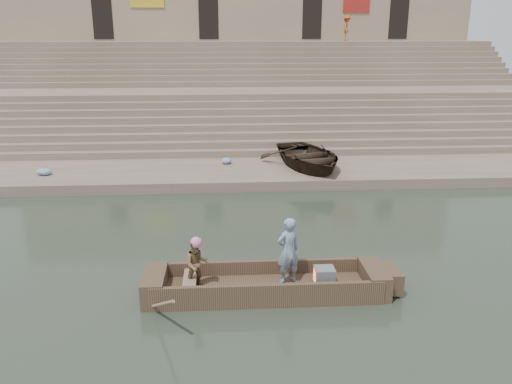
{
  "coord_description": "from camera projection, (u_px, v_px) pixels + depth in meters",
  "views": [
    {
      "loc": [
        -1.18,
        -12.7,
        5.89
      ],
      "look_at": [
        -0.26,
        1.58,
        1.4
      ],
      "focal_mm": 36.35,
      "sensor_mm": 36.0,
      "label": 1
    }
  ],
  "objects": [
    {
      "name": "ground",
      "position": [
        269.0,
        259.0,
        13.92
      ],
      "size": [
        120.0,
        120.0,
        0.0
      ],
      "primitive_type": "plane",
      "color": "#242E22",
      "rests_on": "ground"
    },
    {
      "name": "rowing_man",
      "position": [
        197.0,
        264.0,
        11.73
      ],
      "size": [
        0.66,
        0.57,
        1.18
      ],
      "primitive_type": "imported",
      "rotation": [
        0.0,
        0.0,
        0.24
      ],
      "color": "#246D3A",
      "rests_on": "main_rowboat"
    },
    {
      "name": "television",
      "position": [
        324.0,
        276.0,
        12.04
      ],
      "size": [
        0.46,
        0.42,
        0.4
      ],
      "color": "slate",
      "rests_on": "main_rowboat"
    },
    {
      "name": "lower_landing",
      "position": [
        252.0,
        173.0,
        21.48
      ],
      "size": [
        32.0,
        4.0,
        0.4
      ],
      "primitive_type": "cube",
      "color": "#816F5C",
      "rests_on": "ground"
    },
    {
      "name": "standing_man",
      "position": [
        288.0,
        250.0,
        11.96
      ],
      "size": [
        0.69,
        0.58,
        1.6
      ],
      "primitive_type": "imported",
      "rotation": [
        0.0,
        0.0,
        3.54
      ],
      "color": "navy",
      "rests_on": "main_rowboat"
    },
    {
      "name": "beached_rowboat",
      "position": [
        308.0,
        156.0,
        21.52
      ],
      "size": [
        4.23,
        5.2,
        0.95
      ],
      "primitive_type": "imported",
      "rotation": [
        0.0,
        0.0,
        0.23
      ],
      "color": "#2D2116",
      "rests_on": "lower_landing"
    },
    {
      "name": "rowboat_trim",
      "position": [
        275.0,
        282.0,
        12.0
      ],
      "size": [
        6.04,
        2.63,
        1.85
      ],
      "color": "brown",
      "rests_on": "ground"
    },
    {
      "name": "building_wall",
      "position": [
        237.0,
        34.0,
        37.48
      ],
      "size": [
        32.0,
        5.07,
        11.2
      ],
      "color": "#9B8769",
      "rests_on": "ground"
    },
    {
      "name": "upper_landing",
      "position": [
        240.0,
        81.0,
        34.57
      ],
      "size": [
        32.0,
        3.0,
        5.2
      ],
      "primitive_type": "cube",
      "color": "#816F5C",
      "rests_on": "ground"
    },
    {
      "name": "mid_landing",
      "position": [
        244.0,
        116.0,
        28.27
      ],
      "size": [
        32.0,
        3.0,
        2.8
      ],
      "primitive_type": "cube",
      "color": "#816F5C",
      "rests_on": "ground"
    },
    {
      "name": "main_rowboat",
      "position": [
        266.0,
        290.0,
        12.05
      ],
      "size": [
        5.0,
        1.3,
        0.22
      ],
      "primitive_type": "cube",
      "color": "brown",
      "rests_on": "ground"
    },
    {
      "name": "ghat_steps",
      "position": [
        243.0,
        104.0,
        29.76
      ],
      "size": [
        32.0,
        11.0,
        5.2
      ],
      "color": "#816F5C",
      "rests_on": "ground"
    },
    {
      "name": "pedestrian",
      "position": [
        347.0,
        28.0,
        33.77
      ],
      "size": [
        0.86,
        1.17,
        1.62
      ],
      "primitive_type": "imported",
      "rotation": [
        0.0,
        0.0,
        1.3
      ],
      "color": "#B8441F",
      "rests_on": "upper_landing"
    },
    {
      "name": "cloth_bundles",
      "position": [
        108.0,
        168.0,
        21.04
      ],
      "size": [
        7.76,
        1.79,
        0.26
      ],
      "color": "#3F5999",
      "rests_on": "lower_landing"
    }
  ]
}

